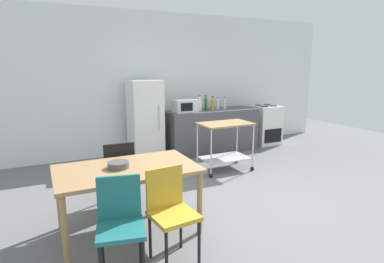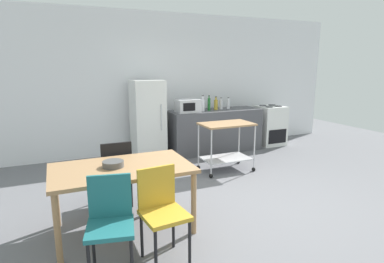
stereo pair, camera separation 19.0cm
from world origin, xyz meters
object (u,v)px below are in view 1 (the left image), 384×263
at_px(chair_mustard, 170,208).
at_px(microwave, 185,106).
at_px(chair_teal, 120,221).
at_px(kitchen_cart, 225,138).
at_px(stove_oven, 265,125).
at_px(bottle_soy_sauce, 225,104).
at_px(bottle_soda, 213,104).
at_px(chair_black, 118,170).
at_px(bottle_sparkling_water, 200,105).
at_px(bottle_olive_oil, 206,104).
at_px(dining_table, 127,174).
at_px(bottle_vinegar, 218,104).
at_px(fruit_bowl, 118,165).
at_px(refrigerator, 145,120).

distance_m(chair_mustard, microwave, 3.59).
relative_size(chair_teal, kitchen_cart, 0.98).
bearing_deg(stove_oven, chair_teal, -141.85).
distance_m(microwave, bottle_soy_sauce, 1.00).
height_order(chair_mustard, bottle_soda, bottle_soda).
xyz_separation_m(chair_black, bottle_sparkling_water, (2.13, 1.84, 0.52)).
height_order(chair_teal, bottle_olive_oil, bottle_olive_oil).
distance_m(chair_black, microwave, 2.62).
bearing_deg(chair_mustard, bottle_olive_oil, 50.72).
distance_m(dining_table, bottle_vinegar, 3.76).
bearing_deg(microwave, stove_oven, 2.72).
distance_m(kitchen_cart, bottle_sparkling_water, 1.23).
relative_size(bottle_soy_sauce, fruit_bowl, 1.09).
bearing_deg(bottle_soy_sauce, bottle_sparkling_water, -171.04).
relative_size(kitchen_cart, fruit_bowl, 3.95).
height_order(dining_table, chair_teal, chair_teal).
distance_m(dining_table, bottle_sparkling_water, 3.32).
distance_m(dining_table, refrigerator, 2.87).
xyz_separation_m(chair_teal, bottle_vinegar, (2.93, 3.35, 0.49)).
bearing_deg(bottle_olive_oil, chair_teal, -128.51).
bearing_deg(bottle_sparkling_water, chair_mustard, -121.50).
bearing_deg(refrigerator, chair_teal, -111.16).
bearing_deg(chair_teal, microwave, 69.06).
relative_size(dining_table, bottle_soda, 5.34).
bearing_deg(fruit_bowl, chair_teal, -102.81).
height_order(kitchen_cart, bottle_soda, bottle_soda).
xyz_separation_m(chair_black, microwave, (1.79, 1.84, 0.51)).
height_order(stove_oven, microwave, microwave).
relative_size(bottle_sparkling_water, bottle_olive_oil, 1.03).
bearing_deg(chair_mustard, microwave, 57.06).
bearing_deg(bottle_sparkling_water, stove_oven, 3.21).
bearing_deg(bottle_sparkling_water, chair_teal, -127.09).
relative_size(bottle_sparkling_water, bottle_soy_sauce, 1.29).
relative_size(stove_oven, bottle_soda, 3.28).
relative_size(kitchen_cart, bottle_vinegar, 3.68).
bearing_deg(microwave, chair_black, -134.32).
distance_m(bottle_olive_oil, fruit_bowl, 3.51).
xyz_separation_m(microwave, bottle_vinegar, (0.84, 0.14, -0.03)).
xyz_separation_m(chair_black, bottle_vinegar, (2.63, 1.97, 0.49)).
xyz_separation_m(dining_table, bottle_soy_sauce, (2.84, 2.59, 0.33)).
relative_size(bottle_vinegar, bottle_soy_sauce, 0.98).
relative_size(chair_black, bottle_soy_sauce, 3.53).
xyz_separation_m(chair_mustard, refrigerator, (0.83, 3.35, 0.26)).
xyz_separation_m(refrigerator, kitchen_cart, (1.03, -1.32, -0.20)).
height_order(chair_black, microwave, microwave).
bearing_deg(bottle_soy_sauce, microwave, -173.98).
height_order(chair_teal, fruit_bowl, chair_teal).
relative_size(chair_teal, microwave, 1.93).
xyz_separation_m(chair_teal, stove_oven, (4.21, 3.31, -0.07)).
bearing_deg(microwave, refrigerator, 166.86).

